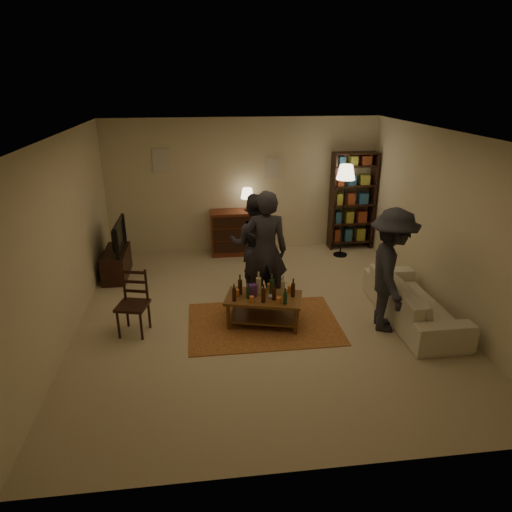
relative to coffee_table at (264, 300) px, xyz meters
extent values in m
plane|color=#C6B793|center=(0.04, 0.26, -0.40)|extent=(6.00, 6.00, 0.00)
plane|color=beige|center=(0.04, 3.26, 0.95)|extent=(5.50, 0.00, 5.50)
plane|color=beige|center=(-2.71, 0.26, 0.95)|extent=(0.00, 6.00, 6.00)
plane|color=beige|center=(2.79, 0.26, 0.95)|extent=(0.00, 6.00, 6.00)
plane|color=beige|center=(0.04, -2.74, 0.95)|extent=(5.50, 0.00, 5.50)
plane|color=white|center=(0.04, 0.26, 2.30)|extent=(6.00, 6.00, 0.00)
cube|color=beige|center=(-1.56, 3.24, 1.50)|extent=(0.35, 0.03, 0.45)
cube|color=beige|center=(0.64, 3.24, 1.30)|extent=(0.30, 0.03, 0.40)
cube|color=brown|center=(0.00, 0.00, -0.39)|extent=(2.20, 1.50, 0.01)
cube|color=brown|center=(0.00, 0.00, 0.03)|extent=(1.20, 0.85, 0.04)
cube|color=brown|center=(0.00, 0.00, -0.28)|extent=(1.08, 0.73, 0.02)
cylinder|color=brown|center=(-0.53, -0.11, -0.19)|extent=(0.05, 0.05, 0.41)
cylinder|color=brown|center=(0.41, -0.36, -0.19)|extent=(0.05, 0.05, 0.41)
cylinder|color=brown|center=(-0.40, 0.35, -0.19)|extent=(0.05, 0.05, 0.41)
cylinder|color=brown|center=(0.53, 0.10, -0.19)|extent=(0.05, 0.05, 0.41)
cylinder|color=#CF6C2F|center=(-0.38, 0.08, 0.10)|extent=(0.07, 0.07, 0.10)
cylinder|color=#CF6C2F|center=(-0.19, -0.15, 0.09)|extent=(0.07, 0.07, 0.09)
cylinder|color=#CF6C2F|center=(0.12, 0.20, 0.10)|extent=(0.07, 0.07, 0.11)
cylinder|color=#CF6C2F|center=(0.18, -0.23, 0.09)|extent=(0.07, 0.07, 0.09)
cylinder|color=#CF6C2F|center=(0.41, 0.10, 0.10)|extent=(0.07, 0.07, 0.10)
cube|color=#5D3188|center=(-0.17, 0.06, 0.14)|extent=(0.14, 0.10, 0.18)
cylinder|color=gray|center=(0.11, -0.05, 0.06)|extent=(0.12, 0.12, 0.03)
cube|color=black|center=(-1.85, -0.03, 0.04)|extent=(0.49, 0.49, 0.04)
cylinder|color=black|center=(-2.05, -0.15, -0.18)|extent=(0.04, 0.04, 0.43)
cylinder|color=black|center=(-1.73, -0.22, -0.18)|extent=(0.04, 0.04, 0.43)
cylinder|color=black|center=(-1.97, 0.17, -0.18)|extent=(0.04, 0.04, 0.43)
cylinder|color=black|center=(-1.65, 0.10, -0.18)|extent=(0.04, 0.04, 0.43)
cube|color=black|center=(-1.81, 0.13, 0.30)|extent=(0.33, 0.11, 0.48)
cube|color=black|center=(-2.41, 2.06, -0.15)|extent=(0.40, 1.00, 0.50)
imported|color=black|center=(-2.39, 2.06, 0.38)|extent=(0.13, 0.97, 0.56)
cube|color=maroon|center=(-0.16, 2.98, 0.05)|extent=(1.00, 0.48, 0.90)
cube|color=black|center=(-0.16, 2.73, -0.18)|extent=(0.92, 0.02, 0.22)
cube|color=black|center=(-0.16, 2.73, 0.08)|extent=(0.92, 0.02, 0.22)
cube|color=black|center=(-0.16, 2.73, 0.34)|extent=(0.92, 0.02, 0.22)
cylinder|color=black|center=(0.09, 2.98, 0.52)|extent=(0.12, 0.12, 0.04)
cylinder|color=black|center=(0.09, 2.98, 0.65)|extent=(0.02, 0.02, 0.22)
cone|color=#FFE5B2|center=(0.09, 2.98, 0.86)|extent=(0.26, 0.26, 0.20)
cube|color=black|center=(1.86, 3.04, 0.60)|extent=(0.04, 0.34, 2.00)
cube|color=black|center=(2.72, 3.04, 0.60)|extent=(0.04, 0.34, 2.00)
cube|color=black|center=(2.29, 3.04, -0.25)|extent=(0.90, 0.34, 0.03)
cube|color=black|center=(2.29, 3.04, 0.15)|extent=(0.90, 0.34, 0.03)
cube|color=black|center=(2.29, 3.04, 0.55)|extent=(0.90, 0.34, 0.03)
cube|color=black|center=(2.29, 3.04, 0.95)|extent=(0.90, 0.34, 0.03)
cube|color=black|center=(2.29, 3.04, 1.35)|extent=(0.90, 0.34, 0.03)
cube|color=black|center=(2.29, 3.04, 1.60)|extent=(0.90, 0.34, 0.03)
cube|color=brown|center=(1.99, 3.04, -0.10)|extent=(0.12, 0.22, 0.26)
cube|color=#285778|center=(2.24, 3.04, -0.10)|extent=(0.15, 0.22, 0.26)
cube|color=olive|center=(2.51, 3.04, -0.10)|extent=(0.18, 0.22, 0.26)
cube|color=#285778|center=(1.99, 3.04, 0.29)|extent=(0.12, 0.22, 0.24)
cube|color=olive|center=(2.24, 3.04, 0.29)|extent=(0.15, 0.22, 0.24)
cube|color=brown|center=(2.51, 3.04, 0.29)|extent=(0.18, 0.22, 0.24)
cube|color=olive|center=(1.99, 3.04, 0.68)|extent=(0.12, 0.22, 0.22)
cube|color=brown|center=(2.24, 3.04, 0.68)|extent=(0.15, 0.22, 0.22)
cube|color=#285778|center=(2.51, 3.04, 0.68)|extent=(0.18, 0.22, 0.22)
cube|color=brown|center=(1.99, 3.04, 1.07)|extent=(0.12, 0.22, 0.20)
cube|color=#285778|center=(2.24, 3.04, 1.07)|extent=(0.15, 0.22, 0.20)
cube|color=olive|center=(2.51, 3.04, 1.07)|extent=(0.18, 0.22, 0.20)
cube|color=#285778|center=(1.99, 3.04, 1.46)|extent=(0.12, 0.22, 0.18)
cube|color=olive|center=(2.24, 3.04, 1.46)|extent=(0.15, 0.22, 0.18)
cube|color=brown|center=(2.51, 3.04, 1.46)|extent=(0.18, 0.22, 0.18)
cylinder|color=black|center=(1.96, 2.57, -0.38)|extent=(0.28, 0.28, 0.03)
cylinder|color=black|center=(1.96, 2.57, 0.43)|extent=(0.03, 0.03, 1.66)
cone|color=#FFE5B2|center=(1.96, 2.57, 1.32)|extent=(0.36, 0.36, 0.28)
imported|color=beige|center=(2.24, -0.14, -0.09)|extent=(0.81, 2.08, 0.61)
imported|color=#232229|center=(0.10, 0.56, 0.54)|extent=(0.71, 0.48, 1.88)
imported|color=#2B2A32|center=(0.00, 1.11, 0.45)|extent=(0.96, 0.82, 1.70)
imported|color=#24252B|center=(1.74, -0.32, 0.50)|extent=(0.92, 1.28, 1.78)
camera|label=1|loc=(-0.85, -5.87, 3.00)|focal=32.00mm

